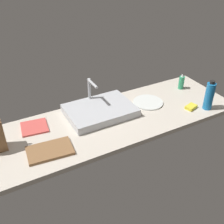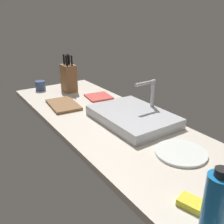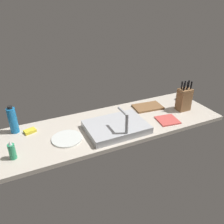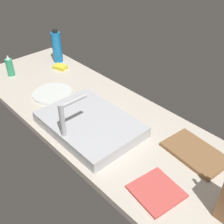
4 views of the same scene
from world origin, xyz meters
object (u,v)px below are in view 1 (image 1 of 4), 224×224
at_px(dish_sponge, 191,107).
at_px(soap_bottle, 181,82).
at_px(dish_towel, 34,127).
at_px(cutting_board, 50,150).
at_px(sink_basin, 100,111).
at_px(faucet, 91,90).
at_px(dinner_plate, 148,102).
at_px(water_bottle, 209,96).

bearing_deg(dish_sponge, soap_bottle, 63.76).
xyz_separation_m(soap_bottle, dish_towel, (-1.27, 0.03, -0.06)).
height_order(cutting_board, dish_sponge, dish_sponge).
height_order(sink_basin, faucet, faucet).
bearing_deg(dish_sponge, dish_towel, 164.23).
bearing_deg(dish_towel, dinner_plate, -6.26).
bearing_deg(water_bottle, sink_basin, 157.11).
xyz_separation_m(sink_basin, dish_sponge, (0.65, -0.26, -0.02)).
distance_m(sink_basin, faucet, 0.17).
relative_size(water_bottle, dish_sponge, 2.61).
relative_size(soap_bottle, dish_towel, 0.80).
xyz_separation_m(sink_basin, dinner_plate, (0.41, -0.04, -0.02)).
relative_size(sink_basin, cutting_board, 1.77).
relative_size(sink_basin, dish_sponge, 5.46).
height_order(water_bottle, dish_sponge, water_bottle).
bearing_deg(cutting_board, soap_bottle, 11.79).
distance_m(cutting_board, dish_sponge, 1.11).
relative_size(water_bottle, dish_towel, 1.33).
bearing_deg(sink_basin, water_bottle, -22.89).
height_order(soap_bottle, water_bottle, water_bottle).
bearing_deg(faucet, dinner_plate, -23.39).
distance_m(cutting_board, dinner_plate, 0.89).
distance_m(faucet, dish_towel, 0.50).
height_order(faucet, dish_sponge, faucet).
relative_size(faucet, water_bottle, 0.95).
distance_m(water_bottle, dish_towel, 1.30).
height_order(water_bottle, dinner_plate, water_bottle).
bearing_deg(dinner_plate, water_bottle, -38.36).
xyz_separation_m(cutting_board, dish_towel, (-0.02, 0.29, -0.00)).
height_order(dish_towel, dish_sponge, dish_sponge).
bearing_deg(dinner_plate, soap_bottle, 9.99).
height_order(cutting_board, dinner_plate, cutting_board).
bearing_deg(water_bottle, dish_sponge, 151.87).
xyz_separation_m(faucet, dish_sponge, (0.66, -0.40, -0.12)).
relative_size(sink_basin, faucet, 2.20).
distance_m(soap_bottle, dish_sponge, 0.33).
xyz_separation_m(faucet, cutting_board, (-0.45, -0.37, -0.13)).
height_order(soap_bottle, dinner_plate, soap_bottle).
xyz_separation_m(water_bottle, dish_towel, (-1.24, 0.38, -0.10)).
xyz_separation_m(dinner_plate, dish_sponge, (0.25, -0.22, 0.01)).
height_order(soap_bottle, dish_towel, soap_bottle).
distance_m(soap_bottle, dish_towel, 1.27).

